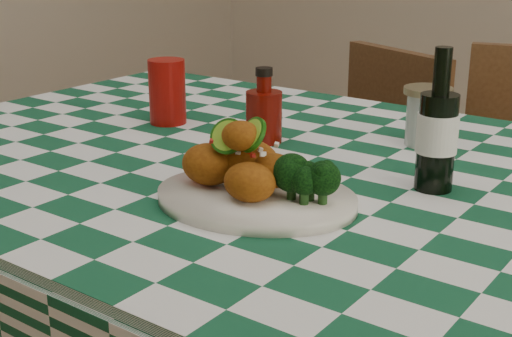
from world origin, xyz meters
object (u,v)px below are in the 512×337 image
Objects in this scene: beer_bottle at (438,120)px; ketchup_bottle at (264,105)px; plate at (256,198)px; fried_chicken_pile at (245,156)px; red_tumbler at (167,92)px; mason_jar at (426,117)px; wooden_chair_left at (341,208)px.

ketchup_bottle is at bearing 170.88° from beer_bottle.
plate is 1.85× the size of fried_chicken_pile.
plate is at bearing -32.45° from red_tumbler.
fried_chicken_pile is 0.44m from mason_jar.
ketchup_bottle is 0.17× the size of wooden_chair_left.
fried_chicken_pile is 0.32m from ketchup_bottle.
wooden_chair_left is at bearing 81.14° from red_tumbler.
ketchup_bottle is at bearing -148.02° from mason_jar.
fried_chicken_pile is at bearing -33.69° from red_tumbler.
beer_bottle is at bearing -9.12° from ketchup_bottle.
fried_chicken_pile is at bearing 180.00° from plate.
fried_chicken_pile is 1.22× the size of red_tumbler.
mason_jar is at bearing 80.26° from plate.
ketchup_bottle is 1.29× the size of mason_jar.
mason_jar is (0.50, 0.16, -0.01)m from red_tumbler.
wooden_chair_left is at bearing 104.48° from ketchup_bottle.
beer_bottle is (0.11, -0.22, 0.06)m from mason_jar.
red_tumbler is at bearing -179.22° from ketchup_bottle.
beer_bottle is (0.61, -0.06, 0.04)m from red_tumbler.
ketchup_bottle reaches higher than wooden_chair_left.
plate is 2.12× the size of ketchup_bottle.
red_tumbler is 0.61m from beer_bottle.
red_tumbler is 0.60× the size of beer_bottle.
fried_chicken_pile is at bearing -59.37° from ketchup_bottle.
beer_bottle is at bearing 49.57° from plate.
wooden_chair_left is at bearing 110.03° from fried_chicken_pile.
beer_bottle is at bearing -63.54° from mason_jar.
ketchup_bottle is (-0.16, 0.27, 0.00)m from fried_chicken_pile.
fried_chicken_pile is at bearing -133.33° from beer_bottle.
beer_bottle is 0.95m from wooden_chair_left.
ketchup_bottle is at bearing -51.88° from wooden_chair_left.
wooden_chair_left reaches higher than plate.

